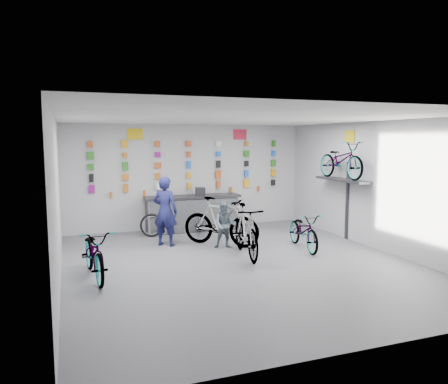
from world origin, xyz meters
name	(u,v)px	position (x,y,z in m)	size (l,w,h in m)	color
floor	(240,264)	(0.00, 0.00, 0.00)	(8.00, 8.00, 0.00)	#4F4F54
ceiling	(240,118)	(0.00, 0.00, 3.00)	(8.00, 8.00, 0.00)	white
wall_back	(188,177)	(0.00, 4.00, 1.50)	(7.00, 7.00, 0.00)	#B7B7BA
wall_front	(366,231)	(0.00, -4.00, 1.50)	(7.00, 7.00, 0.00)	#B7B7BA
wall_left	(57,200)	(-3.50, 0.00, 1.50)	(8.00, 8.00, 0.00)	#B7B7BA
wall_right	(380,186)	(3.50, 0.00, 1.50)	(8.00, 8.00, 0.00)	#B7B7BA
counter	(193,214)	(0.00, 3.54, 0.49)	(2.70, 0.66, 1.00)	black
merch_wall	(187,167)	(-0.06, 3.93, 1.78)	(5.56, 0.08, 1.56)	#880E74
wall_bracket	(343,183)	(3.33, 1.20, 1.46)	(0.39, 1.90, 2.00)	#333338
sign_left	(135,134)	(-1.50, 3.98, 2.72)	(0.42, 0.02, 0.30)	gold
sign_right	(240,134)	(1.60, 3.98, 2.72)	(0.42, 0.02, 0.30)	#C5243E
sign_side	(350,136)	(3.48, 1.20, 2.65)	(0.02, 0.40, 0.30)	gold
bike_left	(95,253)	(-2.89, 0.05, 0.48)	(0.64, 1.82, 0.96)	gray
bike_center	(246,231)	(0.34, 0.47, 0.58)	(0.54, 1.92, 1.15)	gray
bike_right	(304,231)	(1.88, 0.64, 0.44)	(0.59, 1.68, 0.88)	gray
bike_service	(221,222)	(0.15, 1.61, 0.60)	(0.56, 1.98, 1.19)	gray
bike_wall	(341,160)	(3.25, 1.20, 2.05)	(0.63, 1.80, 0.95)	gray
clerk	(165,211)	(-1.11, 2.08, 0.85)	(0.62, 0.41, 1.69)	#16184A
customer	(225,225)	(0.17, 1.34, 0.55)	(0.54, 0.42, 1.11)	#51626C
spare_wheel	(152,225)	(-1.25, 3.17, 0.30)	(0.63, 0.23, 0.62)	black
register	(200,191)	(0.22, 3.55, 1.11)	(0.28, 0.30, 0.22)	black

